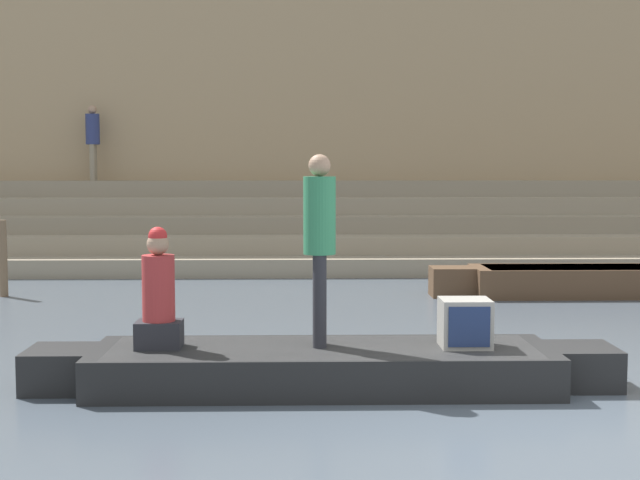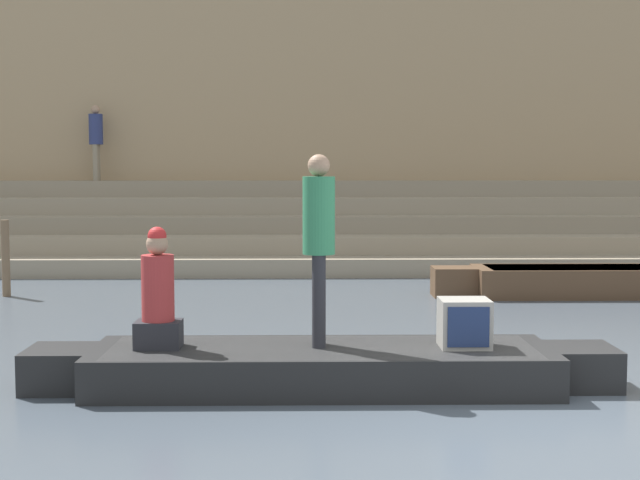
# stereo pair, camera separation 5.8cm
# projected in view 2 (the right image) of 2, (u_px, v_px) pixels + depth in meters

# --- Properties ---
(ground_plane) EXTENTS (120.00, 120.00, 0.00)m
(ground_plane) POSITION_uv_depth(u_px,v_px,m) (555.00, 418.00, 7.28)
(ground_plane) COLOR #4C5660
(ghat_steps) EXTENTS (36.00, 3.77, 1.73)m
(ghat_steps) POSITION_uv_depth(u_px,v_px,m) (403.00, 234.00, 18.66)
(ghat_steps) COLOR gray
(ghat_steps) RESTS_ON ground
(back_wall) EXTENTS (34.20, 1.28, 7.93)m
(back_wall) POSITION_uv_depth(u_px,v_px,m) (395.00, 84.00, 20.36)
(back_wall) COLOR tan
(back_wall) RESTS_ON ground
(rowboat_main) EXTENTS (5.46, 1.35, 0.38)m
(rowboat_main) POSITION_uv_depth(u_px,v_px,m) (322.00, 366.00, 8.27)
(rowboat_main) COLOR black
(rowboat_main) RESTS_ON ground
(person_standing) EXTENTS (0.30, 0.30, 1.79)m
(person_standing) POSITION_uv_depth(u_px,v_px,m) (319.00, 234.00, 8.23)
(person_standing) COLOR #28282D
(person_standing) RESTS_ON rowboat_main
(person_rowing) EXTENTS (0.42, 0.33, 1.12)m
(person_rowing) POSITION_uv_depth(u_px,v_px,m) (158.00, 297.00, 8.20)
(person_rowing) COLOR #28282D
(person_rowing) RESTS_ON rowboat_main
(tv_set) EXTENTS (0.46, 0.42, 0.45)m
(tv_set) POSITION_uv_depth(u_px,v_px,m) (464.00, 323.00, 8.25)
(tv_set) COLOR #9E998E
(tv_set) RESTS_ON rowboat_main
(moored_boat_shore) EXTENTS (6.19, 1.04, 0.46)m
(moored_boat_shore) POSITION_uv_depth(u_px,v_px,m) (627.00, 280.00, 14.12)
(moored_boat_shore) COLOR brown
(moored_boat_shore) RESTS_ON ground
(mooring_post) EXTENTS (0.13, 0.13, 1.21)m
(mooring_post) POSITION_uv_depth(u_px,v_px,m) (6.00, 258.00, 14.04)
(mooring_post) COLOR brown
(mooring_post) RESTS_ON ground
(person_on_steps) EXTENTS (0.30, 0.30, 1.64)m
(person_on_steps) POSITION_uv_depth(u_px,v_px,m) (96.00, 137.00, 19.39)
(person_on_steps) COLOR gray
(person_on_steps) RESTS_ON ghat_steps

